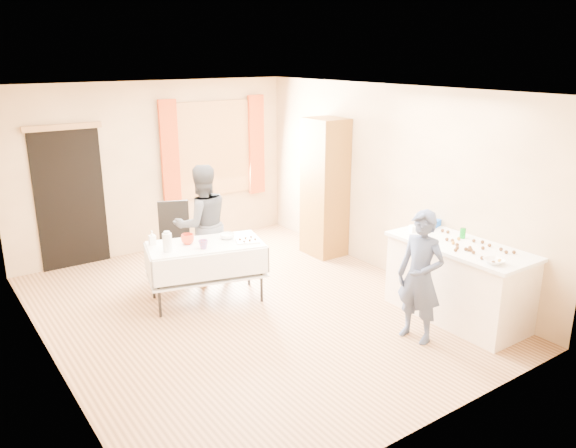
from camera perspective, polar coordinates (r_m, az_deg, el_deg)
floor at (r=6.93m, az=-3.88°, el=-8.71°), size 4.50×5.50×0.02m
ceiling at (r=6.25m, az=-4.37°, el=13.47°), size 4.50×5.50×0.02m
wall_back at (r=8.89m, az=-13.37°, el=5.60°), size 4.50×0.02×2.60m
wall_front at (r=4.45m, az=14.63°, el=-5.92°), size 4.50×0.02×2.60m
wall_left at (r=5.70m, az=-23.97°, el=-1.77°), size 0.02×5.50×2.60m
wall_right at (r=7.83m, az=10.24°, el=4.28°), size 0.02×5.50×2.60m
window_frame at (r=9.23m, az=-7.56°, el=7.58°), size 1.32×0.06×1.52m
window_pane at (r=9.21m, az=-7.52°, el=7.57°), size 1.20×0.02×1.40m
curtain_left at (r=8.85m, az=-11.91°, el=6.97°), size 0.28×0.06×1.65m
curtain_right at (r=9.56m, az=-3.24°, el=8.03°), size 0.28×0.06×1.65m
doorway at (r=8.55m, az=-21.24°, el=2.38°), size 0.95×0.04×2.00m
door_lintel at (r=8.34m, az=-21.94°, el=9.12°), size 1.05×0.06×0.08m
cabinet at (r=8.48m, az=3.76°, el=3.69°), size 0.50×0.60×2.08m
counter at (r=6.84m, az=16.90°, el=-5.56°), size 0.79×1.67×0.91m
party_table at (r=7.06m, az=-8.30°, el=-4.31°), size 1.55×1.06×0.75m
chair at (r=7.98m, az=-11.30°, el=-2.99°), size 0.55×0.55×1.03m
girl at (r=6.12m, az=13.29°, el=-5.24°), size 0.66×0.54×1.44m
woman at (r=7.55m, az=-8.69°, el=-0.02°), size 0.94×0.81×1.61m
soda_can at (r=6.86m, az=17.33°, el=-0.90°), size 0.09×0.09×0.12m
mixing_bowl at (r=6.16m, az=20.20°, el=-3.58°), size 0.31×0.31×0.05m
foam_block at (r=6.97m, az=12.90°, el=-0.46°), size 0.18×0.15×0.08m
blue_basket at (r=7.21m, az=14.11°, el=0.03°), size 0.34×0.27×0.08m
pitcher at (r=6.73m, az=-12.16°, el=-1.84°), size 0.11×0.11×0.22m
cup_red at (r=6.96m, az=-10.17°, el=-1.52°), size 0.19×0.19×0.12m
cup_rainbow at (r=6.76m, az=-8.60°, el=-2.06°), size 0.13×0.13×0.11m
small_bowl at (r=7.10m, az=-6.19°, el=-1.24°), size 0.33×0.33×0.06m
pastry_tray at (r=6.95m, az=-4.12°, el=-1.74°), size 0.34×0.29×0.02m
bottle at (r=7.02m, az=-13.63°, el=-1.36°), size 0.10×0.10×0.17m
cake_balls at (r=6.57m, az=17.68°, el=-2.10°), size 0.51×1.07×0.04m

